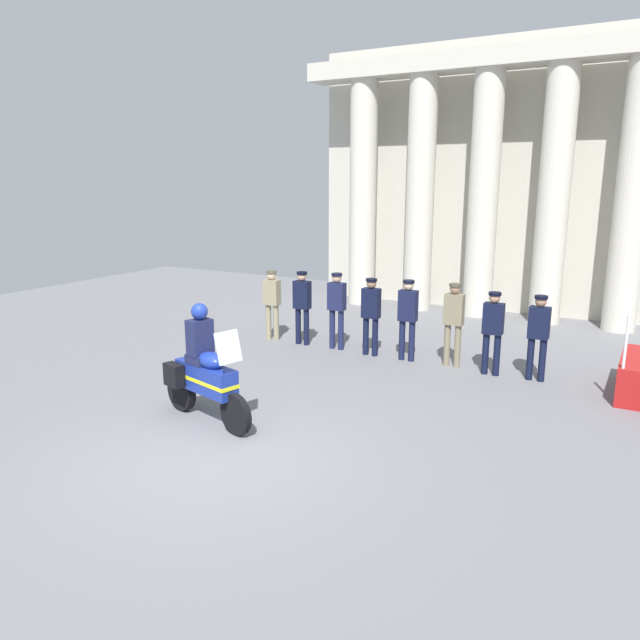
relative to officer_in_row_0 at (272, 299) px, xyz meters
name	(u,v)px	position (x,y,z in m)	size (l,w,h in m)	color
ground_plane	(210,457)	(2.80, -5.74, -0.98)	(28.00, 28.00, 0.00)	slate
colonnade_backdrop	(489,175)	(3.54, 5.57, 2.91)	(10.51, 1.65, 7.55)	beige
officer_in_row_0	(272,299)	(0.00, 0.00, 0.00)	(0.39, 0.24, 1.66)	gray
officer_in_row_1	(302,302)	(0.86, -0.04, 0.03)	(0.39, 0.24, 1.71)	black
officer_in_row_2	(337,305)	(1.74, 0.00, 0.04)	(0.39, 0.24, 1.73)	#191E42
officer_in_row_3	(371,310)	(2.62, -0.08, 0.02)	(0.39, 0.24, 1.69)	black
officer_in_row_4	(408,314)	(3.45, -0.05, 0.03)	(0.39, 0.24, 1.72)	#141938
officer_in_row_5	(454,318)	(4.41, 0.01, 0.04)	(0.39, 0.24, 1.72)	#7A7056
officer_in_row_6	(493,327)	(5.25, -0.16, -0.01)	(0.39, 0.24, 1.65)	black
officer_in_row_7	(539,331)	(6.08, -0.10, -0.01)	(0.39, 0.24, 1.65)	black
motorcycle_with_rider	(203,373)	(1.89, -4.74, -0.19)	(2.05, 0.88, 1.90)	black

